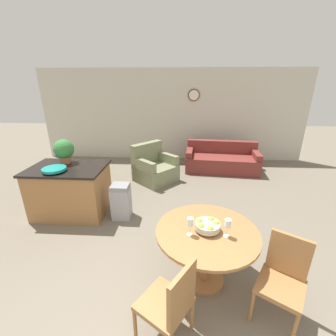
{
  "coord_description": "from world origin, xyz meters",
  "views": [
    {
      "loc": [
        0.29,
        -1.1,
        2.3
      ],
      "look_at": [
        0.08,
        2.49,
        0.93
      ],
      "focal_mm": 24.0,
      "sensor_mm": 36.0,
      "label": 1
    }
  ],
  "objects_px": {
    "couch": "(221,161)",
    "armchair": "(154,169)",
    "teal_bowl": "(54,169)",
    "kitchen_island": "(71,190)",
    "dining_table": "(206,242)",
    "dining_chair_near_right": "(283,276)",
    "fruit_bowl": "(207,225)",
    "potted_plant": "(64,150)",
    "dining_chair_near_left": "(171,302)",
    "wine_glass_left": "(190,223)",
    "wine_glass_right": "(228,224)",
    "trash_bin": "(121,201)"
  },
  "relations": [
    {
      "from": "wine_glass_right",
      "to": "dining_chair_near_right",
      "type": "bearing_deg",
      "value": -28.44
    },
    {
      "from": "dining_chair_near_left",
      "to": "couch",
      "type": "height_order",
      "value": "dining_chair_near_left"
    },
    {
      "from": "dining_chair_near_right",
      "to": "fruit_bowl",
      "type": "distance_m",
      "value": 0.88
    },
    {
      "from": "teal_bowl",
      "to": "kitchen_island",
      "type": "bearing_deg",
      "value": 66.25
    },
    {
      "from": "dining_chair_near_left",
      "to": "fruit_bowl",
      "type": "xyz_separation_m",
      "value": [
        0.38,
        0.73,
        0.3
      ]
    },
    {
      "from": "kitchen_island",
      "to": "potted_plant",
      "type": "relative_size",
      "value": 2.98
    },
    {
      "from": "wine_glass_left",
      "to": "kitchen_island",
      "type": "distance_m",
      "value": 2.63
    },
    {
      "from": "dining_table",
      "to": "dining_chair_near_right",
      "type": "xyz_separation_m",
      "value": [
        0.73,
        -0.38,
        -0.07
      ]
    },
    {
      "from": "dining_table",
      "to": "dining_chair_near_right",
      "type": "bearing_deg",
      "value": -27.37
    },
    {
      "from": "fruit_bowl",
      "to": "potted_plant",
      "type": "relative_size",
      "value": 0.65
    },
    {
      "from": "dining_chair_near_right",
      "to": "couch",
      "type": "distance_m",
      "value": 4.2
    },
    {
      "from": "wine_glass_left",
      "to": "trash_bin",
      "type": "distance_m",
      "value": 1.9
    },
    {
      "from": "dining_chair_near_left",
      "to": "kitchen_island",
      "type": "distance_m",
      "value": 2.89
    },
    {
      "from": "trash_bin",
      "to": "couch",
      "type": "bearing_deg",
      "value": 49.0
    },
    {
      "from": "wine_glass_left",
      "to": "teal_bowl",
      "type": "distance_m",
      "value": 2.56
    },
    {
      "from": "teal_bowl",
      "to": "trash_bin",
      "type": "distance_m",
      "value": 1.23
    },
    {
      "from": "couch",
      "to": "fruit_bowl",
      "type": "bearing_deg",
      "value": -96.9
    },
    {
      "from": "dining_chair_near_left",
      "to": "kitchen_island",
      "type": "bearing_deg",
      "value": 74.62
    },
    {
      "from": "dining_table",
      "to": "couch",
      "type": "bearing_deg",
      "value": 77.94
    },
    {
      "from": "trash_bin",
      "to": "fruit_bowl",
      "type": "bearing_deg",
      "value": -44.0
    },
    {
      "from": "dining_table",
      "to": "dining_chair_near_right",
      "type": "relative_size",
      "value": 1.3
    },
    {
      "from": "teal_bowl",
      "to": "armchair",
      "type": "height_order",
      "value": "teal_bowl"
    },
    {
      "from": "wine_glass_right",
      "to": "couch",
      "type": "height_order",
      "value": "wine_glass_right"
    },
    {
      "from": "dining_chair_near_right",
      "to": "dining_table",
      "type": "bearing_deg",
      "value": 5.3
    },
    {
      "from": "fruit_bowl",
      "to": "wine_glass_left",
      "type": "relative_size",
      "value": 1.34
    },
    {
      "from": "dining_chair_near_left",
      "to": "kitchen_island",
      "type": "xyz_separation_m",
      "value": [
        -1.93,
        2.15,
        -0.04
      ]
    },
    {
      "from": "wine_glass_left",
      "to": "wine_glass_right",
      "type": "height_order",
      "value": "same"
    },
    {
      "from": "dining_chair_near_left",
      "to": "teal_bowl",
      "type": "bearing_deg",
      "value": 79.16
    },
    {
      "from": "wine_glass_left",
      "to": "fruit_bowl",
      "type": "bearing_deg",
      "value": 23.33
    },
    {
      "from": "wine_glass_left",
      "to": "wine_glass_right",
      "type": "xyz_separation_m",
      "value": [
        0.4,
        -0.0,
        0.0
      ]
    },
    {
      "from": "teal_bowl",
      "to": "trash_bin",
      "type": "relative_size",
      "value": 0.59
    },
    {
      "from": "dining_table",
      "to": "wine_glass_left",
      "type": "bearing_deg",
      "value": -156.48
    },
    {
      "from": "dining_chair_near_left",
      "to": "trash_bin",
      "type": "xyz_separation_m",
      "value": [
        -0.98,
        2.04,
        -0.17
      ]
    },
    {
      "from": "potted_plant",
      "to": "wine_glass_left",
      "type": "bearing_deg",
      "value": -37.71
    },
    {
      "from": "wine_glass_left",
      "to": "couch",
      "type": "bearing_deg",
      "value": 75.41
    },
    {
      "from": "wine_glass_right",
      "to": "teal_bowl",
      "type": "bearing_deg",
      "value": 153.7
    },
    {
      "from": "dining_table",
      "to": "wine_glass_right",
      "type": "height_order",
      "value": "wine_glass_right"
    },
    {
      "from": "dining_chair_near_right",
      "to": "armchair",
      "type": "relative_size",
      "value": 0.76
    },
    {
      "from": "kitchen_island",
      "to": "potted_plant",
      "type": "distance_m",
      "value": 0.74
    },
    {
      "from": "wine_glass_left",
      "to": "trash_bin",
      "type": "bearing_deg",
      "value": 129.63
    },
    {
      "from": "dining_table",
      "to": "teal_bowl",
      "type": "bearing_deg",
      "value": 153.55
    },
    {
      "from": "dining_chair_near_left",
      "to": "wine_glass_right",
      "type": "bearing_deg",
      "value": -9.4
    },
    {
      "from": "wine_glass_right",
      "to": "teal_bowl",
      "type": "distance_m",
      "value": 2.91
    },
    {
      "from": "couch",
      "to": "armchair",
      "type": "bearing_deg",
      "value": -150.23
    },
    {
      "from": "wine_glass_left",
      "to": "kitchen_island",
      "type": "height_order",
      "value": "wine_glass_left"
    },
    {
      "from": "wine_glass_left",
      "to": "potted_plant",
      "type": "distance_m",
      "value": 2.83
    },
    {
      "from": "wine_glass_left",
      "to": "couch",
      "type": "relative_size",
      "value": 0.11
    },
    {
      "from": "fruit_bowl",
      "to": "wine_glass_right",
      "type": "bearing_deg",
      "value": -24.21
    },
    {
      "from": "dining_chair_near_right",
      "to": "wine_glass_right",
      "type": "distance_m",
      "value": 0.72
    },
    {
      "from": "wine_glass_right",
      "to": "trash_bin",
      "type": "relative_size",
      "value": 0.33
    }
  ]
}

